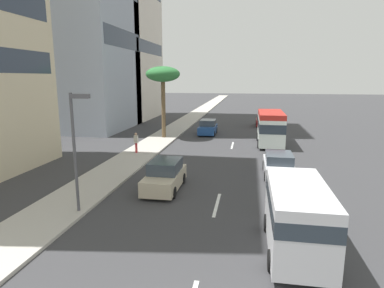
% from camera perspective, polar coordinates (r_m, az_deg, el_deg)
% --- Properties ---
extents(ground_plane, '(198.00, 198.00, 0.00)m').
position_cam_1_polar(ground_plane, '(37.30, 7.46, 1.48)').
color(ground_plane, '#38383A').
extents(sidewalk_right, '(162.00, 3.13, 0.15)m').
position_cam_1_polar(sidewalk_right, '(38.35, -3.96, 1.94)').
color(sidewalk_right, '#B2ADA3').
rests_on(sidewalk_right, ground_plane).
extents(lane_stripe_mid, '(3.20, 0.16, 0.01)m').
position_cam_1_polar(lane_stripe_mid, '(17.21, 4.33, -10.43)').
color(lane_stripe_mid, silver).
rests_on(lane_stripe_mid, ground_plane).
extents(lane_stripe_far, '(3.20, 0.16, 0.01)m').
position_cam_1_polar(lane_stripe_far, '(31.82, 7.01, -0.23)').
color(lane_stripe_far, silver).
rests_on(lane_stripe_far, ground_plane).
extents(car_lead, '(4.03, 1.90, 1.67)m').
position_cam_1_polar(car_lead, '(37.68, 2.77, 2.88)').
color(car_lead, '#1E478C').
rests_on(car_lead, ground_plane).
extents(minibus_second, '(6.31, 2.43, 3.19)m').
position_cam_1_polar(minibus_second, '(32.54, 13.46, 2.91)').
color(minibus_second, silver).
rests_on(minibus_second, ground_plane).
extents(car_third, '(4.04, 1.90, 1.57)m').
position_cam_1_polar(car_third, '(44.86, 12.26, 3.96)').
color(car_third, '#A51E1E').
rests_on(car_third, ground_plane).
extents(car_fourth, '(4.18, 1.85, 1.71)m').
position_cam_1_polar(car_fourth, '(19.23, -4.74, -5.54)').
color(car_fourth, beige).
rests_on(car_fourth, ground_plane).
extents(car_fifth, '(4.24, 1.90, 1.55)m').
position_cam_1_polar(car_fifth, '(22.51, 14.76, -3.52)').
color(car_fifth, silver).
rests_on(car_fifth, ground_plane).
extents(van_sixth, '(4.99, 2.19, 2.56)m').
position_cam_1_polar(van_sixth, '(13.02, 17.79, -11.48)').
color(van_sixth, silver).
rests_on(van_sixth, ground_plane).
extents(pedestrian_near_lamp, '(0.30, 0.35, 1.70)m').
position_cam_1_polar(pedestrian_near_lamp, '(28.15, -9.67, 0.40)').
color(pedestrian_near_lamp, red).
rests_on(pedestrian_near_lamp, sidewalk_right).
extents(palm_tree, '(3.53, 3.53, 7.39)m').
position_cam_1_polar(palm_tree, '(34.69, -5.07, 11.68)').
color(palm_tree, brown).
rests_on(palm_tree, sidewalk_right).
extents(street_lamp, '(0.24, 0.97, 5.60)m').
position_cam_1_polar(street_lamp, '(15.97, -19.46, 1.00)').
color(street_lamp, '#4C4C51').
rests_on(street_lamp, sidewalk_right).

